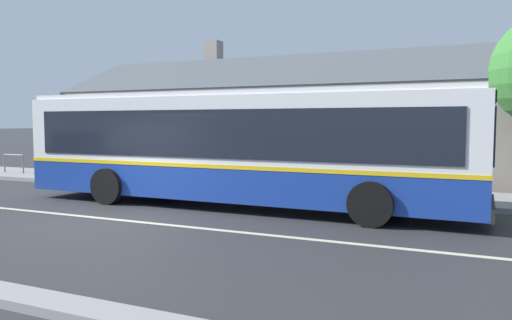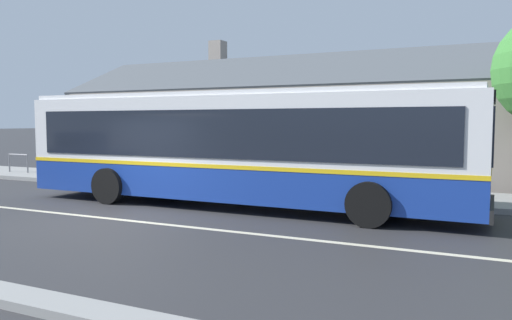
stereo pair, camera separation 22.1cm
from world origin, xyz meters
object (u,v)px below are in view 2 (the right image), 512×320
(bench_by_building, at_px, (75,166))
(bench_down_street, at_px, (163,171))
(transit_bus, at_px, (238,145))
(bike_rack, at_px, (18,160))

(bench_by_building, bearing_deg, bench_down_street, -3.44)
(transit_bus, bearing_deg, bench_down_street, 150.62)
(bike_rack, bearing_deg, bench_down_street, -3.23)
(transit_bus, xyz_separation_m, bench_down_street, (-4.19, 2.36, -1.08))
(bench_by_building, bearing_deg, bike_rack, 177.05)
(bike_rack, bearing_deg, bench_by_building, -2.95)
(transit_bus, distance_m, bench_by_building, 9.03)
(transit_bus, height_order, bench_down_street, transit_bus)
(transit_bus, relative_size, bench_by_building, 8.10)
(transit_bus, bearing_deg, bike_rack, 166.81)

